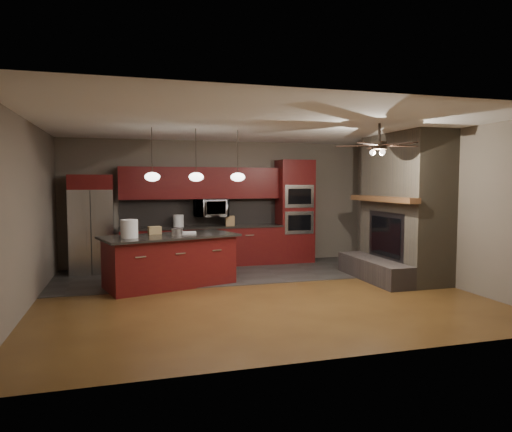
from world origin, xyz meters
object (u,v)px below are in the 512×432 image
object	(u,v)px
white_bucket	(129,229)
cardboard_box	(155,230)
oven_tower	(295,211)
refrigerator	(92,224)
counter_bucket	(178,221)
microwave	(211,208)
counter_box	(230,221)
paint_tray	(187,233)
kitchen_island	(170,260)
paint_can	(177,232)

from	to	relation	value
white_bucket	cardboard_box	world-z (taller)	white_bucket
oven_tower	white_bucket	xyz separation A→B (m)	(-3.75, -1.96, -0.12)
refrigerator	counter_bucket	size ratio (longest dim) A/B	7.75
microwave	counter_box	world-z (taller)	microwave
microwave	refrigerator	size ratio (longest dim) A/B	0.36
microwave	paint_tray	size ratio (longest dim) A/B	2.11
oven_tower	microwave	xyz separation A→B (m)	(-1.98, 0.06, 0.11)
oven_tower	kitchen_island	world-z (taller)	oven_tower
paint_can	paint_tray	bearing A→B (deg)	50.52
white_bucket	counter_box	bearing A→B (deg)	41.22
counter_box	paint_can	bearing A→B (deg)	-120.96
oven_tower	counter_box	size ratio (longest dim) A/B	10.93
paint_tray	kitchen_island	bearing A→B (deg)	-150.74
paint_can	paint_tray	xyz separation A→B (m)	(0.20, 0.24, -0.05)
microwave	counter_bucket	bearing A→B (deg)	-176.06
cardboard_box	counter_bucket	world-z (taller)	counter_bucket
counter_bucket	kitchen_island	bearing A→B (deg)	-101.17
kitchen_island	paint_can	size ratio (longest dim) A/B	13.12
kitchen_island	counter_box	distance (m)	2.31
white_bucket	microwave	bearing A→B (deg)	48.66
oven_tower	paint_can	size ratio (longest dim) A/B	12.15
refrigerator	paint_tray	world-z (taller)	refrigerator
white_bucket	paint_tray	distance (m)	1.09
white_bucket	oven_tower	bearing A→B (deg)	27.58
cardboard_box	counter_bucket	distance (m)	1.64
microwave	refrigerator	bearing A→B (deg)	-176.99
paint_can	cardboard_box	distance (m)	0.50
microwave	refrigerator	xyz separation A→B (m)	(-2.50, -0.13, -0.29)
cardboard_box	white_bucket	bearing A→B (deg)	-143.72
microwave	white_bucket	distance (m)	2.69
paint_can	paint_tray	world-z (taller)	paint_can
counter_box	oven_tower	bearing A→B (deg)	7.69
white_bucket	paint_tray	world-z (taller)	white_bucket
refrigerator	paint_can	world-z (taller)	refrigerator
microwave	cardboard_box	xyz separation A→B (m)	(-1.32, -1.57, -0.31)
refrigerator	paint_tray	size ratio (longest dim) A/B	5.83
counter_box	paint_tray	bearing A→B (deg)	-120.58
counter_box	cardboard_box	bearing A→B (deg)	-133.59
kitchen_island	counter_box	size ratio (longest dim) A/B	11.81
kitchen_island	paint_can	bearing A→B (deg)	-59.82
paint_can	counter_box	distance (m)	2.26
kitchen_island	cardboard_box	xyz separation A→B (m)	(-0.25, 0.22, 0.53)
oven_tower	counter_bucket	world-z (taller)	oven_tower
counter_bucket	paint_tray	bearing A→B (deg)	-90.95
paint_tray	oven_tower	bearing A→B (deg)	37.93
paint_can	cardboard_box	size ratio (longest dim) A/B	0.88
oven_tower	counter_bucket	size ratio (longest dim) A/B	9.14
microwave	cardboard_box	distance (m)	2.08
kitchen_island	paint_can	xyz separation A→B (m)	(0.12, -0.11, 0.52)
kitchen_island	white_bucket	bearing A→B (deg)	-178.89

